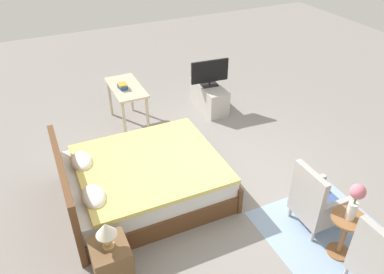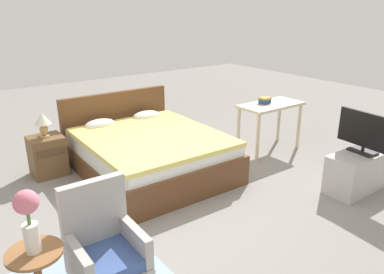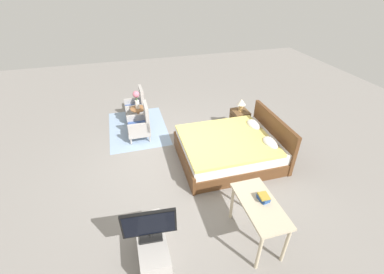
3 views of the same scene
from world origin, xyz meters
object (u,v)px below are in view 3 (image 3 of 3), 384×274
(side_table, at_px, (139,116))
(tv_flatscreen, at_px, (149,225))
(armchair_by_window_left, at_px, (137,107))
(bed, at_px, (231,149))
(vanity_desk, at_px, (259,209))
(table_lamp, at_px, (241,103))
(book_stack, at_px, (263,198))
(nightstand, at_px, (239,120))
(tv_stand, at_px, (153,247))
(armchair_by_window_right, at_px, (141,125))
(flower_vase, at_px, (136,98))

(side_table, xyz_separation_m, tv_flatscreen, (3.85, -0.22, 0.39))
(tv_flatscreen, bearing_deg, armchair_by_window_left, 177.23)
(bed, distance_m, vanity_desk, 2.06)
(table_lamp, bearing_deg, vanity_desk, -20.21)
(table_lamp, height_order, book_stack, table_lamp)
(armchair_by_window_left, xyz_separation_m, table_lamp, (1.31, 2.56, 0.38))
(nightstand, relative_size, book_stack, 2.57)
(tv_stand, bearing_deg, table_lamp, 137.76)
(bed, height_order, tv_stand, bed)
(nightstand, bearing_deg, armchair_by_window_left, -117.06)
(armchair_by_window_right, bearing_deg, table_lamp, 83.68)
(armchair_by_window_left, height_order, side_table, armchair_by_window_left)
(bed, xyz_separation_m, nightstand, (-1.16, 0.73, -0.02))
(flower_vase, bearing_deg, side_table, 180.00)
(armchair_by_window_right, height_order, book_stack, armchair_by_window_right)
(tv_stand, height_order, tv_flatscreen, tv_flatscreen)
(bed, distance_m, nightstand, 1.37)
(side_table, distance_m, tv_stand, 3.85)
(table_lamp, bearing_deg, armchair_by_window_right, -96.32)
(table_lamp, relative_size, vanity_desk, 0.32)
(armchair_by_window_right, distance_m, side_table, 0.51)
(nightstand, relative_size, tv_stand, 0.57)
(armchair_by_window_left, relative_size, book_stack, 4.28)
(bed, xyz_separation_m, side_table, (-1.95, -1.82, 0.07))
(flower_vase, xyz_separation_m, tv_stand, (3.85, -0.22, -0.64))
(bed, relative_size, side_table, 3.66)
(armchair_by_window_right, xyz_separation_m, book_stack, (3.36, 1.48, 0.44))
(vanity_desk, bearing_deg, bed, 167.96)
(vanity_desk, height_order, book_stack, book_stack)
(tv_stand, distance_m, vanity_desk, 1.67)
(flower_vase, distance_m, book_stack, 4.14)
(side_table, distance_m, nightstand, 2.67)
(armchair_by_window_right, relative_size, tv_stand, 0.96)
(flower_vase, distance_m, table_lamp, 2.68)
(tv_flatscreen, bearing_deg, bed, 132.95)
(tv_flatscreen, bearing_deg, flower_vase, 176.76)
(vanity_desk, bearing_deg, tv_flatscreen, -93.06)
(table_lamp, xyz_separation_m, book_stack, (3.08, -1.08, 0.05))
(tv_stand, bearing_deg, bed, 132.92)
(nightstand, relative_size, vanity_desk, 0.53)
(tv_stand, bearing_deg, armchair_by_window_left, 177.23)
(tv_flatscreen, bearing_deg, vanity_desk, 86.94)
(nightstand, xyz_separation_m, table_lamp, (-0.00, 0.00, 0.49))
(nightstand, height_order, tv_flatscreen, tv_flatscreen)
(side_table, xyz_separation_m, nightstand, (0.80, 2.55, -0.10))
(tv_stand, height_order, book_stack, book_stack)
(bed, xyz_separation_m, table_lamp, (-1.16, 0.73, 0.47))
(armchair_by_window_right, height_order, tv_flatscreen, tv_flatscreen)
(vanity_desk, bearing_deg, armchair_by_window_right, -157.69)
(flower_vase, xyz_separation_m, nightstand, (0.80, 2.55, -0.61))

